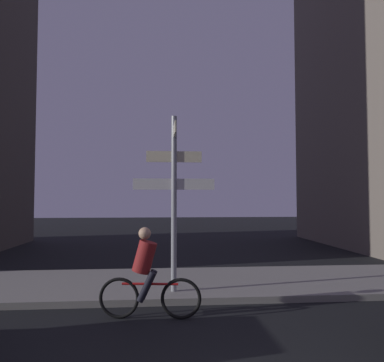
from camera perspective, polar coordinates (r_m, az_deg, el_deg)
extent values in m
cube|color=gray|center=(9.36, 1.17, -15.37)|extent=(40.00, 3.29, 0.14)
cylinder|color=gray|center=(8.07, -2.78, -3.34)|extent=(0.12, 0.12, 3.78)
cube|color=beige|center=(8.20, -2.76, 7.50)|extent=(0.03, 1.37, 0.24)
cube|color=beige|center=(8.12, -2.77, 3.74)|extent=(1.21, 0.03, 0.24)
cube|color=white|center=(8.07, -2.78, -0.48)|extent=(1.77, 0.03, 0.24)
torus|color=black|center=(6.86, -1.69, -17.57)|extent=(0.72, 0.15, 0.72)
torus|color=black|center=(7.02, -11.12, -17.18)|extent=(0.72, 0.15, 0.72)
cylinder|color=red|center=(6.86, -6.45, -15.41)|extent=(1.00, 0.17, 0.04)
cylinder|color=maroon|center=(6.79, -7.28, -11.46)|extent=(0.49, 0.37, 0.61)
sphere|color=tan|center=(6.74, -7.26, -7.97)|extent=(0.22, 0.22, 0.22)
cylinder|color=black|center=(6.96, -6.76, -15.47)|extent=(0.35, 0.16, 0.55)
cylinder|color=black|center=(6.79, -7.00, -15.80)|extent=(0.35, 0.16, 0.55)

